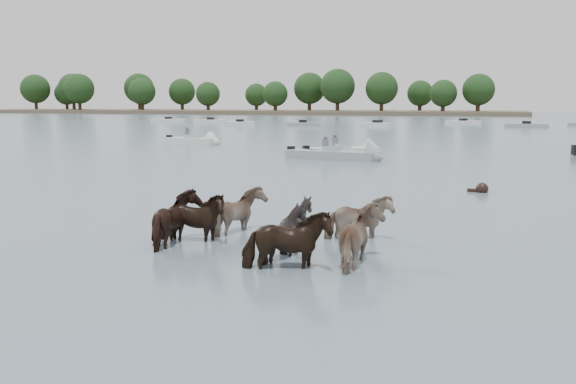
% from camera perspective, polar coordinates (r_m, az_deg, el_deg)
% --- Properties ---
extents(ground, '(400.00, 400.00, 0.00)m').
position_cam_1_polar(ground, '(10.57, 4.98, -8.87)').
color(ground, '#495D69').
rests_on(ground, ground).
extents(shoreline, '(160.00, 30.00, 1.00)m').
position_cam_1_polar(shoreline, '(175.46, -5.60, 7.51)').
color(shoreline, '#4C4233').
rests_on(shoreline, ground).
extents(pony_herd, '(6.04, 4.35, 1.44)m').
position_cam_1_polar(pony_herd, '(13.09, -1.81, -3.55)').
color(pony_herd, black).
rests_on(pony_herd, ground).
extents(swimming_pony, '(0.72, 0.44, 0.44)m').
position_cam_1_polar(swimming_pony, '(22.44, 17.66, 0.24)').
color(swimming_pony, black).
rests_on(swimming_pony, ground).
extents(motorboat_a, '(4.91, 4.18, 1.92)m').
position_cam_1_polar(motorboat_a, '(36.55, 6.09, 3.80)').
color(motorboat_a, silver).
rests_on(motorboat_a, ground).
extents(motorboat_b, '(5.79, 2.26, 1.92)m').
position_cam_1_polar(motorboat_b, '(33.72, 5.40, 3.42)').
color(motorboat_b, gray).
rests_on(motorboat_b, ground).
extents(motorboat_f, '(4.81, 2.00, 1.92)m').
position_cam_1_polar(motorboat_f, '(46.53, -8.27, 4.74)').
color(motorboat_f, silver).
rests_on(motorboat_f, ground).
extents(distant_flotilla, '(104.61, 24.38, 0.93)m').
position_cam_1_polar(distant_flotilla, '(85.21, 18.24, 6.06)').
color(distant_flotilla, silver).
rests_on(distant_flotilla, ground).
extents(treeline, '(144.53, 22.43, 12.08)m').
position_cam_1_polar(treeline, '(177.74, -7.90, 9.47)').
color(treeline, '#382619').
rests_on(treeline, ground).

